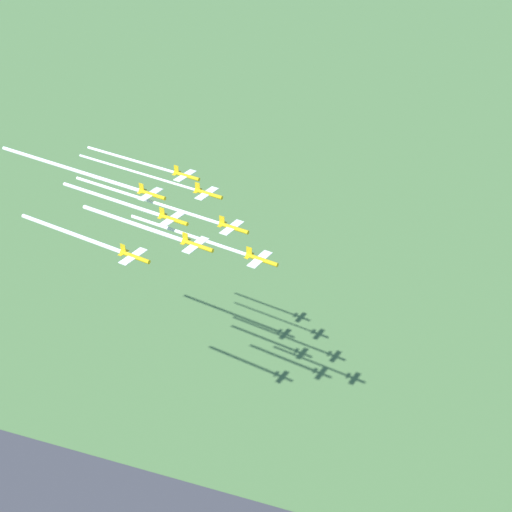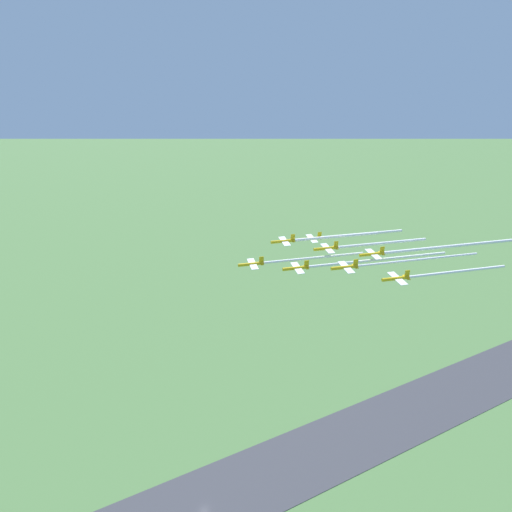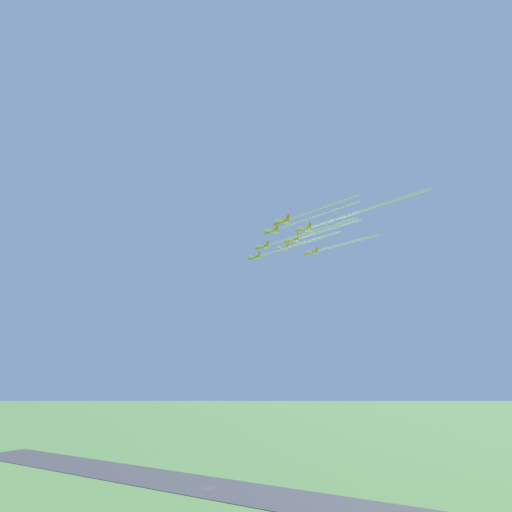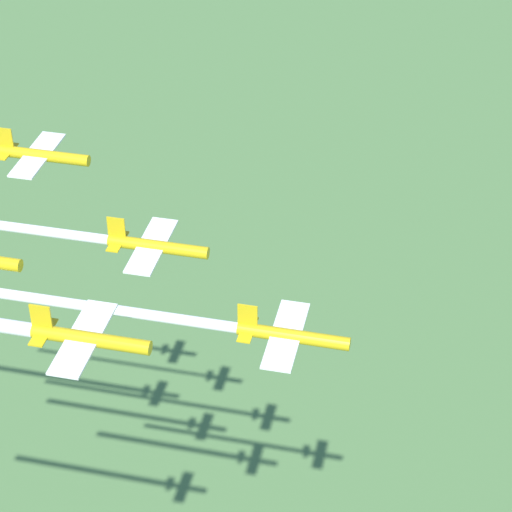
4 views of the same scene
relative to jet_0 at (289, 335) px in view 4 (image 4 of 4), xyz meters
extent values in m
cylinder|color=gold|center=(0.28, 0.20, -0.04)|extent=(7.66, 5.74, 1.05)
cube|color=white|center=(-0.19, -0.13, -0.04)|extent=(6.43, 7.89, 0.17)
cube|color=gold|center=(-2.62, -1.81, 1.27)|extent=(1.33, 0.98, 2.10)
cube|color=gold|center=(-2.62, -1.81, -0.04)|extent=(2.60, 3.11, 0.11)
cylinder|color=gold|center=(-14.63, -0.89, 0.89)|extent=(7.66, 5.74, 1.05)
cube|color=white|center=(-15.11, -1.21, 0.89)|extent=(6.43, 7.89, 0.17)
cube|color=gold|center=(-17.54, -2.89, 2.20)|extent=(1.33, 0.98, 2.10)
cube|color=gold|center=(-17.54, -2.89, 0.89)|extent=(2.60, 3.11, 0.11)
cylinder|color=gold|center=(-6.02, -13.37, 3.66)|extent=(7.66, 5.74, 1.05)
cube|color=white|center=(-6.49, -13.69, 3.66)|extent=(6.43, 7.89, 0.17)
cube|color=gold|center=(-8.92, -15.37, 4.97)|extent=(1.33, 0.98, 2.10)
cube|color=gold|center=(-8.92, -15.37, 3.66)|extent=(2.60, 3.11, 0.11)
cylinder|color=gold|center=(-29.55, -1.97, 3.57)|extent=(7.66, 5.74, 1.05)
cube|color=white|center=(-30.02, -2.29, 3.57)|extent=(6.43, 7.89, 0.17)
cube|color=gold|center=(-32.45, -3.97, 4.89)|extent=(1.33, 0.98, 2.10)
cube|color=gold|center=(-32.45, -3.97, 3.57)|extent=(2.60, 3.11, 0.11)
cylinder|color=white|center=(-17.76, -12.26, -0.04)|extent=(29.52, 20.75, 0.87)
camera|label=1|loc=(128.58, -57.14, 90.65)|focal=50.00mm
camera|label=2|loc=(-45.46, 107.25, 59.02)|focal=28.00mm
camera|label=3|loc=(-196.33, 37.60, -61.97)|focal=28.00mm
camera|label=4|loc=(40.00, -40.39, 49.22)|focal=70.00mm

